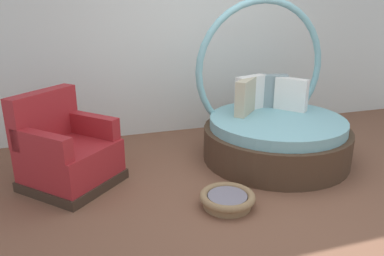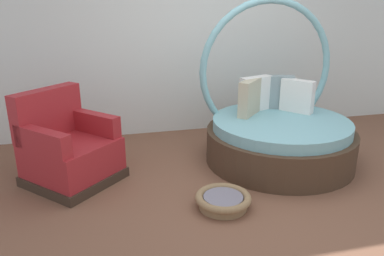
# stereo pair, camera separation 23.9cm
# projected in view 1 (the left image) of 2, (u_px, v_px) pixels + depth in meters

# --- Properties ---
(ground_plane) EXTENTS (8.00, 8.00, 0.02)m
(ground_plane) POSITION_uv_depth(u_px,v_px,m) (255.00, 196.00, 3.66)
(ground_plane) COLOR brown
(back_wall) EXTENTS (8.00, 0.12, 2.99)m
(back_wall) POSITION_uv_depth(u_px,v_px,m) (190.00, 22.00, 5.08)
(back_wall) COLOR silver
(back_wall) RESTS_ON ground_plane
(round_daybed) EXTENTS (1.69, 1.69, 1.83)m
(round_daybed) POSITION_uv_depth(u_px,v_px,m) (273.00, 127.00, 4.45)
(round_daybed) COLOR #473323
(round_daybed) RESTS_ON ground_plane
(red_armchair) EXTENTS (1.13, 1.13, 0.94)m
(red_armchair) POSITION_uv_depth(u_px,v_px,m) (66.00, 154.00, 3.79)
(red_armchair) COLOR #38281E
(red_armchair) RESTS_ON ground_plane
(pet_basket) EXTENTS (0.51, 0.51, 0.13)m
(pet_basket) POSITION_uv_depth(u_px,v_px,m) (227.00, 199.00, 3.45)
(pet_basket) COLOR #8E704C
(pet_basket) RESTS_ON ground_plane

